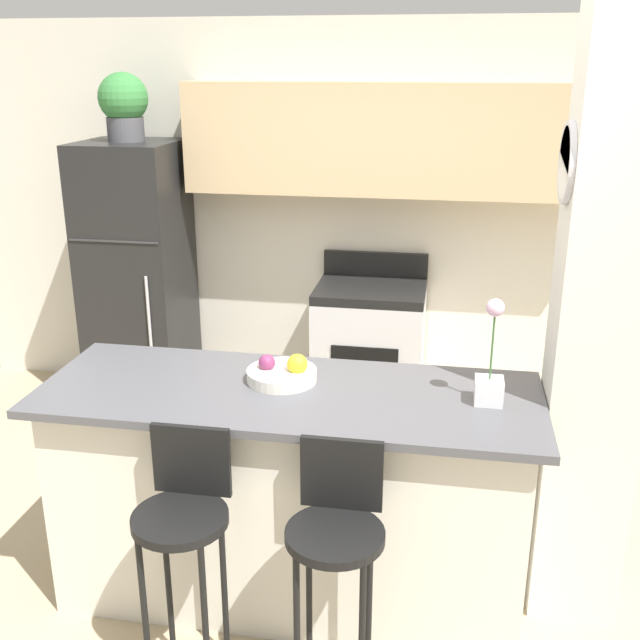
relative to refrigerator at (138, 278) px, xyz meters
The scene contains 12 objects.
ground_plane 2.48m from the refrigerator, 51.72° to the right, with size 14.00×14.00×0.00m, color tan.
wall_back 1.69m from the refrigerator, 10.83° to the left, with size 5.60×0.38×2.55m.
pillar_right 3.15m from the refrigerator, 31.81° to the right, with size 0.38×0.32×2.55m.
counter_bar 2.35m from the refrigerator, 51.72° to the right, with size 2.08×0.76×1.00m.
refrigerator is the anchor object (origin of this frame).
stove_range 1.63m from the refrigerator, ahead, with size 0.70×0.59×1.07m.
bar_stool_left 2.61m from the refrigerator, 63.79° to the right, with size 0.35×0.35×1.01m.
bar_stool_right 2.91m from the refrigerator, 53.68° to the right, with size 0.35×0.35×1.01m.
potted_plant_on_fridge 1.13m from the refrigerator, 116.67° to the left, with size 0.31×0.31×0.42m.
orchid_vase 2.88m from the refrigerator, 38.62° to the right, with size 0.11×0.11×0.43m.
fruit_bowl 2.22m from the refrigerator, 51.10° to the right, with size 0.30×0.30×0.12m.
trash_bin 0.91m from the refrigerator, 22.17° to the right, with size 0.28×0.28×0.38m.
Camera 1 is at (0.62, -2.75, 2.28)m, focal length 42.00 mm.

